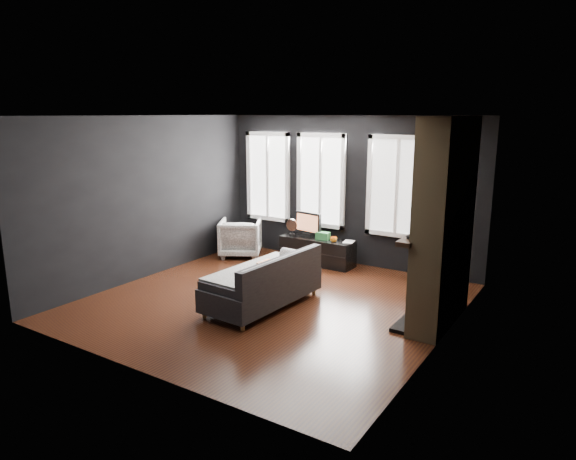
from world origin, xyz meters
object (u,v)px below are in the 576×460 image
Objects in this scene: media_console at (317,251)px; mantel_vase at (436,217)px; book at (344,235)px; mug at (334,239)px; armchair at (240,236)px; sofa at (262,279)px; monitor at (308,223)px.

mantel_vase is (2.46, -1.05, 1.09)m from media_console.
book is 1.18× the size of mantel_vase.
mug is 2.42m from mantel_vase.
armchair is 1.94m from mug.
mantel_vase reaches higher than media_console.
sofa is 2.34× the size of armchair.
book is (0.54, 0.02, 0.36)m from media_console.
sofa is at bearing -149.24° from mantel_vase.
mantel_vase is at bearing -22.27° from media_console.
mantel_vase is (4.00, -0.73, 0.93)m from armchair.
sofa is 9.07× the size of mantel_vase.
mug is 0.49× the size of book.
media_console is at bearing 161.43° from armchair.
sofa reaches higher than book.
media_console is 0.49m from mug.
media_console is at bearing -0.22° from monitor.
monitor reaches higher than media_console.
sofa reaches higher than media_console.
media_console is 2.41× the size of monitor.
monitor is (-0.22, 0.04, 0.50)m from media_console.
sofa reaches higher than mug.
armchair is at bearing -154.53° from monitor.
monitor is at bearing 108.06° from sofa.
book is at bearing 8.41° from monitor.
sofa is 2.32m from book.
monitor is at bearing 170.45° from media_console.
mantel_vase reaches higher than armchair.
armchair reaches higher than mug.
mug is (0.60, -0.13, -0.20)m from monitor.
mug is 0.57× the size of mantel_vase.
monitor reaches higher than mug.
media_console is 0.65m from book.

